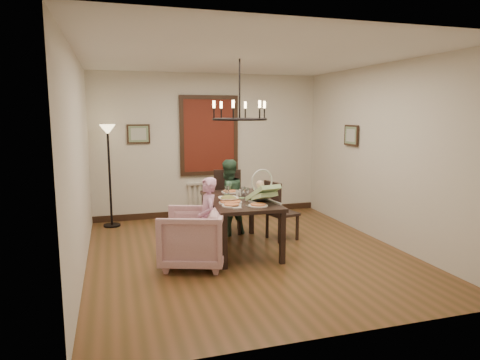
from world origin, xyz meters
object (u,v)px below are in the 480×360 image
chair_right (282,210)px  elderly_woman (208,227)px  floor_lamp (110,177)px  dining_table (240,205)px  seated_man (228,204)px  armchair (193,238)px  baby_bouncer (263,191)px  drinking_glass (247,192)px  chair_far (228,202)px

chair_right → elderly_woman: size_ratio=1.00×
elderly_woman → floor_lamp: floor_lamp is taller
dining_table → seated_man: size_ratio=1.59×
armchair → baby_bouncer: (1.04, 0.13, 0.55)m
baby_bouncer → drinking_glass: size_ratio=3.75×
chair_far → armchair: 1.70m
dining_table → chair_far: bearing=88.1°
armchair → baby_bouncer: baby_bouncer is taller
drinking_glass → elderly_woman: bearing=-145.6°
chair_right → baby_bouncer: size_ratio=1.92×
chair_right → drinking_glass: size_ratio=7.19×
chair_right → drinking_glass: chair_right is taller
chair_far → armchair: size_ratio=1.26×
dining_table → baby_bouncer: (0.23, -0.37, 0.25)m
seated_man → dining_table: bearing=70.4°
elderly_woman → seated_man: seated_man is taller
seated_man → baby_bouncer: size_ratio=2.09×
baby_bouncer → floor_lamp: size_ratio=0.28×
baby_bouncer → elderly_woman: bearing=167.9°
elderly_woman → baby_bouncer: size_ratio=1.92×
dining_table → baby_bouncer: size_ratio=3.32×
armchair → elderly_woman: size_ratio=0.88×
elderly_woman → seated_man: bearing=155.0°
chair_far → seated_man: bearing=-89.1°
dining_table → drinking_glass: (0.16, 0.14, 0.15)m
chair_far → baby_bouncer: baby_bouncer is taller
elderly_woman → dining_table: bearing=124.7°
chair_far → seated_man: 0.16m
dining_table → drinking_glass: drinking_glass is taller
chair_far → drinking_glass: chair_far is taller
elderly_woman → floor_lamp: size_ratio=0.54×
chair_right → baby_bouncer: 0.99m
armchair → chair_right: bearing=135.5°
dining_table → floor_lamp: 2.69m
elderly_woman → seated_man: size_ratio=0.92×
seated_man → drinking_glass: 0.75m
dining_table → armchair: 0.99m
chair_far → floor_lamp: bearing=167.7°
elderly_woman → baby_bouncer: bearing=91.7°
dining_table → baby_bouncer: bearing=-55.1°
armchair → seated_man: 1.56m
drinking_glass → seated_man: bearing=100.5°
chair_right → seated_man: 0.93m
dining_table → armchair: (-0.80, -0.50, -0.30)m
floor_lamp → armchair: bearing=-66.8°
armchair → elderly_woman: (0.24, 0.14, 0.10)m
baby_bouncer → chair_right: bearing=37.4°
chair_far → drinking_glass: (0.09, -0.82, 0.30)m
elderly_woman → baby_bouncer: 0.92m
chair_far → seated_man: size_ratio=1.01×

